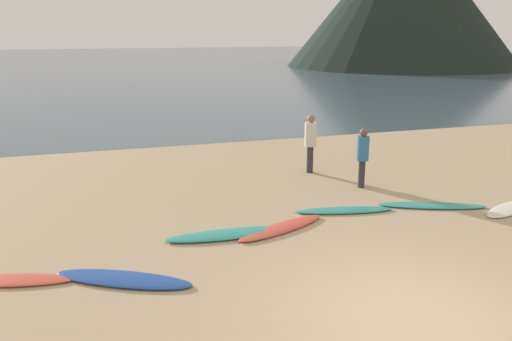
% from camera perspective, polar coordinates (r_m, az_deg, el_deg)
% --- Properties ---
extents(ground_plane, '(120.00, 120.00, 0.20)m').
position_cam_1_polar(ground_plane, '(16.84, -2.75, 0.77)').
color(ground_plane, tan).
rests_on(ground_plane, ground).
extents(ocean_water, '(140.00, 100.00, 0.01)m').
position_cam_1_polar(ocean_water, '(68.70, -14.57, 11.22)').
color(ocean_water, '#475B6B').
rests_on(ocean_water, ground).
extents(surfboard_0, '(2.37, 1.09, 0.06)m').
position_cam_1_polar(surfboard_0, '(9.84, -25.52, -10.65)').
color(surfboard_0, '#D84C38').
rests_on(surfboard_0, ground).
extents(surfboard_1, '(2.38, 1.69, 0.08)m').
position_cam_1_polar(surfboard_1, '(9.21, -14.12, -11.30)').
color(surfboard_1, '#1E479E').
rests_on(surfboard_1, ground).
extents(surfboard_2, '(2.56, 0.68, 0.08)m').
position_cam_1_polar(surfboard_2, '(10.76, -3.06, -6.87)').
color(surfboard_2, teal).
rests_on(surfboard_2, ground).
extents(surfboard_3, '(2.31, 1.38, 0.08)m').
position_cam_1_polar(surfboard_3, '(11.09, 2.77, -6.18)').
color(surfboard_3, '#D84C38').
rests_on(surfboard_3, ground).
extents(surfboard_4, '(2.31, 0.93, 0.07)m').
position_cam_1_polar(surfboard_4, '(12.29, 9.48, -4.25)').
color(surfboard_4, teal).
rests_on(surfboard_4, ground).
extents(surfboard_5, '(2.51, 1.38, 0.07)m').
position_cam_1_polar(surfboard_5, '(13.12, 18.49, -3.60)').
color(surfboard_5, teal).
rests_on(surfboard_5, ground).
extents(surfboard_6, '(2.00, 1.23, 0.06)m').
position_cam_1_polar(surfboard_6, '(13.61, 25.80, -3.70)').
color(surfboard_6, silver).
rests_on(surfboard_6, ground).
extents(person_0, '(0.32, 0.32, 1.58)m').
position_cam_1_polar(person_0, '(14.01, 11.45, 1.88)').
color(person_0, '#2D2D38').
rests_on(person_0, ground).
extents(person_1, '(0.34, 0.34, 1.69)m').
position_cam_1_polar(person_1, '(15.25, 5.90, 3.43)').
color(person_1, '#2D2D38').
rests_on(person_1, ground).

